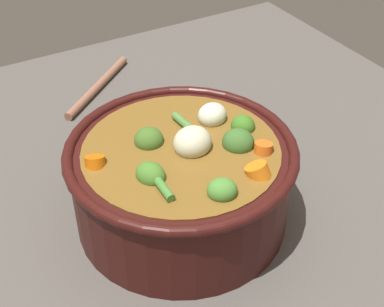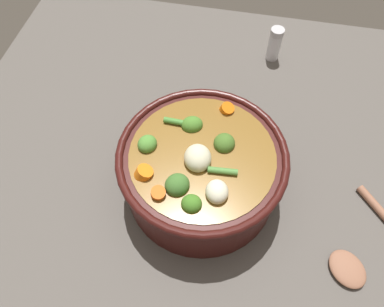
% 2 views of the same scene
% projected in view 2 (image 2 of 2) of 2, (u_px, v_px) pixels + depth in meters
% --- Properties ---
extents(ground_plane, '(1.10, 1.10, 0.00)m').
position_uv_depth(ground_plane, '(201.00, 187.00, 0.73)').
color(ground_plane, '#514C47').
extents(cooking_pot, '(0.30, 0.30, 0.15)m').
position_uv_depth(cooking_pot, '(202.00, 171.00, 0.67)').
color(cooking_pot, '#38110F').
rests_on(cooking_pot, ground_plane).
extents(wooden_spoon, '(0.22, 0.21, 0.02)m').
position_uv_depth(wooden_spoon, '(371.00, 254.00, 0.65)').
color(wooden_spoon, '#8F5E46').
rests_on(wooden_spoon, ground_plane).
extents(salt_shaker, '(0.03, 0.03, 0.09)m').
position_uv_depth(salt_shaker, '(275.00, 44.00, 0.88)').
color(salt_shaker, silver).
rests_on(salt_shaker, ground_plane).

